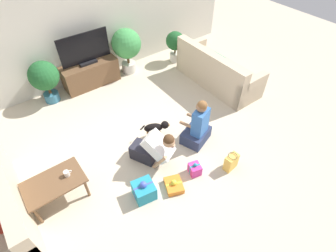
# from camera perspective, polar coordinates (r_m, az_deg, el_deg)

# --- Properties ---
(ground_plane) EXTENTS (16.00, 16.00, 0.00)m
(ground_plane) POSITION_cam_1_polar(r_m,az_deg,el_deg) (4.94, -5.47, -3.81)
(ground_plane) COLOR beige
(wall_back) EXTENTS (8.40, 0.06, 2.60)m
(wall_back) POSITION_cam_1_polar(r_m,az_deg,el_deg) (6.21, -20.41, 19.55)
(wall_back) COLOR beige
(wall_back) RESTS_ON ground_plane
(sofa_right) EXTENTS (0.82, 2.07, 0.88)m
(sofa_right) POSITION_cam_1_polar(r_m,az_deg,el_deg) (6.29, 10.56, 11.53)
(sofa_right) COLOR #C6B293
(sofa_right) RESTS_ON ground_plane
(coffee_table) EXTENTS (0.86, 0.55, 0.44)m
(coffee_table) POSITION_cam_1_polar(r_m,az_deg,el_deg) (4.25, -23.50, -11.54)
(coffee_table) COLOR brown
(coffee_table) RESTS_ON ground_plane
(tv_console) EXTENTS (1.26, 0.48, 0.56)m
(tv_console) POSITION_cam_1_polar(r_m,az_deg,el_deg) (6.44, -16.48, 10.86)
(tv_console) COLOR brown
(tv_console) RESTS_ON ground_plane
(tv) EXTENTS (1.12, 0.20, 0.69)m
(tv) POSITION_cam_1_polar(r_m,az_deg,el_deg) (6.15, -17.62, 15.40)
(tv) COLOR black
(tv) RESTS_ON tv_console
(potted_plant_corner_right) EXTENTS (0.47, 0.47, 0.80)m
(potted_plant_corner_right) POSITION_cam_1_polar(r_m,az_deg,el_deg) (6.98, 1.55, 17.62)
(potted_plant_corner_right) COLOR beige
(potted_plant_corner_right) RESTS_ON ground_plane
(potted_plant_back_right) EXTENTS (0.69, 0.69, 1.09)m
(potted_plant_back_right) POSITION_cam_1_polar(r_m,az_deg,el_deg) (6.52, -9.01, 16.88)
(potted_plant_back_right) COLOR beige
(potted_plant_back_right) RESTS_ON ground_plane
(potted_plant_back_left) EXTENTS (0.61, 0.61, 0.95)m
(potted_plant_back_left) POSITION_cam_1_polar(r_m,az_deg,el_deg) (6.05, -25.32, 9.51)
(potted_plant_back_left) COLOR #336B84
(potted_plant_back_left) RESTS_ON ground_plane
(person_kneeling) EXTENTS (0.62, 0.82, 0.78)m
(person_kneeling) POSITION_cam_1_polar(r_m,az_deg,el_deg) (4.39, -3.12, -4.89)
(person_kneeling) COLOR #23232D
(person_kneeling) RESTS_ON ground_plane
(person_sitting) EXTENTS (0.63, 0.59, 0.96)m
(person_sitting) POSITION_cam_1_polar(r_m,az_deg,el_deg) (4.75, 6.51, -0.25)
(person_sitting) COLOR #283351
(person_sitting) RESTS_ON ground_plane
(dog) EXTENTS (0.51, 0.32, 0.36)m
(dog) POSITION_cam_1_polar(r_m,az_deg,el_deg) (4.87, -2.56, -0.32)
(dog) COLOR black
(dog) RESTS_ON ground_plane
(gift_box_a) EXTENTS (0.36, 0.37, 0.35)m
(gift_box_a) POSITION_cam_1_polar(r_m,az_deg,el_deg) (4.17, -5.25, -13.76)
(gift_box_a) COLOR teal
(gift_box_a) RESTS_ON ground_plane
(gift_box_b) EXTENTS (0.23, 0.24, 0.24)m
(gift_box_b) POSITION_cam_1_polar(r_m,az_deg,el_deg) (4.45, 5.84, -9.30)
(gift_box_b) COLOR #CC3389
(gift_box_b) RESTS_ON ground_plane
(gift_box_c) EXTENTS (0.37, 0.40, 0.17)m
(gift_box_c) POSITION_cam_1_polar(r_m,az_deg,el_deg) (4.30, 1.29, -12.73)
(gift_box_c) COLOR orange
(gift_box_c) RESTS_ON ground_plane
(gift_bag_a) EXTENTS (0.25, 0.17, 0.32)m
(gift_bag_a) POSITION_cam_1_polar(r_m,az_deg,el_deg) (4.57, 13.56, -7.62)
(gift_bag_a) COLOR #E5B74C
(gift_bag_a) RESTS_ON ground_plane
(mug) EXTENTS (0.12, 0.08, 0.09)m
(mug) POSITION_cam_1_polar(r_m,az_deg,el_deg) (4.17, -21.16, -9.60)
(mug) COLOR silver
(mug) RESTS_ON coffee_table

